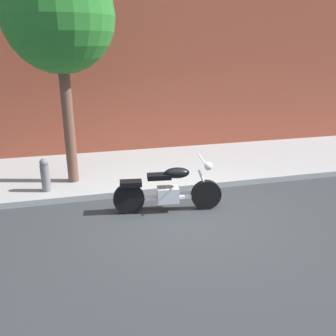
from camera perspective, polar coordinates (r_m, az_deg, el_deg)
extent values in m
plane|color=#303335|center=(7.38, 2.57, -7.67)|extent=(60.00, 60.00, 0.00)
cube|color=#9B9B9B|center=(9.95, -2.18, 0.06)|extent=(23.60, 3.29, 0.14)
cube|color=brown|center=(11.28, -4.65, 23.17)|extent=(23.60, 0.50, 8.24)
cylinder|color=black|center=(7.62, 6.03, -4.22)|extent=(0.64, 0.20, 0.63)
cylinder|color=black|center=(7.44, -6.19, -4.85)|extent=(0.64, 0.20, 0.63)
cube|color=silver|center=(7.47, 0.00, -4.21)|extent=(0.47, 0.33, 0.32)
cube|color=silver|center=(7.49, 0.00, -4.70)|extent=(1.45, 0.25, 0.06)
ellipsoid|color=black|center=(7.32, 1.40, -0.78)|extent=(0.55, 0.32, 0.22)
cube|color=black|center=(7.29, -1.40, -1.34)|extent=(0.51, 0.30, 0.10)
cube|color=black|center=(7.31, -5.89, -2.42)|extent=(0.47, 0.29, 0.10)
cylinder|color=silver|center=(7.50, 5.66, -2.29)|extent=(0.28, 0.08, 0.58)
cylinder|color=silver|center=(7.32, 5.33, 1.46)|extent=(0.12, 0.70, 0.04)
sphere|color=silver|center=(7.40, 6.35, 0.32)|extent=(0.17, 0.17, 0.17)
cylinder|color=silver|center=(7.63, -2.02, -4.51)|extent=(0.81, 0.18, 0.09)
cylinder|color=brown|center=(8.71, -15.42, 7.04)|extent=(0.25, 0.25, 3.20)
sphere|color=#276F27|center=(8.54, -16.85, 21.95)|extent=(2.38, 2.38, 2.38)
cylinder|color=slate|center=(8.61, -18.68, -1.95)|extent=(0.20, 0.20, 0.75)
sphere|color=slate|center=(8.47, -18.99, 0.79)|extent=(0.19, 0.19, 0.19)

